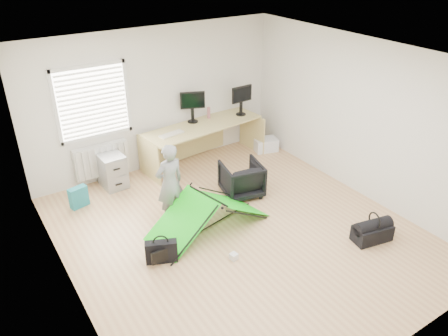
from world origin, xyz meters
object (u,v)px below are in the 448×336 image
monitor_left (192,111)px  desk (204,144)px  thermos (209,113)px  person (170,183)px  filing_cabinet (112,170)px  laptop_bag (161,252)px  office_chair (242,179)px  monitor_right (241,104)px  duffel_bag (372,233)px  kite (209,212)px  storage_crate (266,145)px

monitor_left → desk: bearing=-44.3°
thermos → person: size_ratio=0.17×
filing_cabinet → person: size_ratio=0.47×
thermos → laptop_bag: thermos is taller
person → office_chair: bearing=174.4°
monitor_right → person: person is taller
filing_cabinet → laptop_bag: size_ratio=1.41×
office_chair → person: person is taller
monitor_left → monitor_right: size_ratio=1.02×
monitor_left → office_chair: monitor_left is taller
office_chair → duffel_bag: office_chair is taller
kite → laptop_bag: size_ratio=4.20×
monitor_left → thermos: 0.39m
kite → desk: bearing=49.0°
monitor_right → office_chair: monitor_right is taller
duffel_bag → thermos: bearing=109.3°
filing_cabinet → kite: (0.79, -2.09, -0.02)m
filing_cabinet → person: person is taller
monitor_left → laptop_bag: 3.33m
kite → laptop_bag: (-0.98, -0.33, -0.12)m
monitor_left → duffel_bag: 4.04m
filing_cabinet → monitor_right: (2.80, -0.08, 0.73)m
kite → laptop_bag: bearing=-173.6°
monitor_left → thermos: monitor_left is taller
monitor_left → storage_crate: (1.49, -0.47, -0.92)m
desk → kite: bearing=-125.0°
person → storage_crate: person is taller
filing_cabinet → thermos: bearing=0.2°
laptop_bag → duffel_bag: laptop_bag is taller
filing_cabinet → storage_crate: size_ratio=1.33×
desk → filing_cabinet: size_ratio=3.83×
monitor_right → kite: monitor_right is taller
kite → office_chair: bearing=16.3°
filing_cabinet → person: 1.64m
kite → laptop_bag: kite is taller
desk → monitor_left: 0.69m
person → kite: bearing=119.2°
desk → kite: (-1.09, -1.97, -0.12)m
thermos → duffel_bag: size_ratio=0.40×
monitor_right → desk: bearing=179.9°
kite → duffel_bag: 2.50m
office_chair → thermos: bearing=-89.7°
duffel_bag → person: bearing=147.8°
filing_cabinet → duffel_bag: (2.69, -3.71, -0.19)m
office_chair → duffel_bag: (0.89, -2.16, -0.18)m
filing_cabinet → kite: filing_cabinet is taller
thermos → desk: bearing=-138.6°
filing_cabinet → kite: 2.23m
monitor_left → storage_crate: 1.82m
monitor_right → laptop_bag: monitor_right is taller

